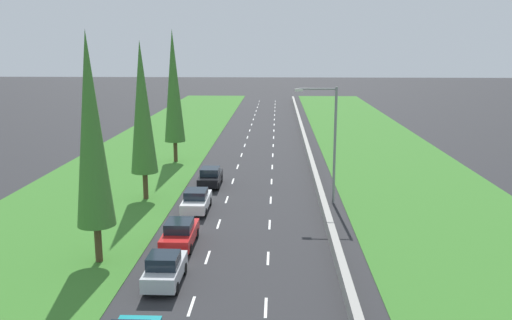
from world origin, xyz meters
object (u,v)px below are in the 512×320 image
at_px(white_sedan_left_lane, 196,200).
at_px(red_sedan_left_lane, 180,233).
at_px(poplar_tree_third, 142,108).
at_px(street_light_mast, 330,137).
at_px(black_sedan_left_lane, 210,177).
at_px(poplar_tree_second, 91,131).
at_px(poplar_tree_fourth, 173,87).
at_px(silver_hatchback_left_lane, 165,269).

bearing_deg(white_sedan_left_lane, red_sedan_left_lane, -89.72).
height_order(poplar_tree_third, street_light_mast, poplar_tree_third).
bearing_deg(poplar_tree_third, street_light_mast, -2.46).
bearing_deg(street_light_mast, red_sedan_left_lane, -136.04).
xyz_separation_m(black_sedan_left_lane, poplar_tree_third, (-4.65, -4.33, 6.48)).
height_order(red_sedan_left_lane, poplar_tree_second, poplar_tree_second).
bearing_deg(poplar_tree_second, poplar_tree_third, 91.86).
bearing_deg(street_light_mast, poplar_tree_second, -139.01).
bearing_deg(poplar_tree_second, poplar_tree_fourth, 91.39).
xyz_separation_m(white_sedan_left_lane, street_light_mast, (9.97, 2.43, 4.42)).
bearing_deg(black_sedan_left_lane, poplar_tree_fourth, 116.36).
relative_size(red_sedan_left_lane, poplar_tree_second, 0.35).
xyz_separation_m(poplar_tree_second, poplar_tree_third, (-0.42, 12.85, -0.21)).
xyz_separation_m(silver_hatchback_left_lane, poplar_tree_second, (-4.34, 2.80, 6.66)).
bearing_deg(poplar_tree_fourth, white_sedan_left_lane, -74.57).
xyz_separation_m(white_sedan_left_lane, black_sedan_left_lane, (0.13, 7.38, 0.00)).
height_order(black_sedan_left_lane, street_light_mast, street_light_mast).
xyz_separation_m(silver_hatchback_left_lane, black_sedan_left_lane, (-0.11, 19.98, -0.02)).
xyz_separation_m(silver_hatchback_left_lane, red_sedan_left_lane, (-0.21, 5.45, -0.02)).
height_order(silver_hatchback_left_lane, poplar_tree_fourth, poplar_tree_fourth).
xyz_separation_m(white_sedan_left_lane, poplar_tree_third, (-4.52, 3.05, 6.48)).
bearing_deg(poplar_tree_second, silver_hatchback_left_lane, -32.80).
relative_size(silver_hatchback_left_lane, street_light_mast, 0.43).
relative_size(white_sedan_left_lane, poplar_tree_second, 0.35).
xyz_separation_m(poplar_tree_second, street_light_mast, (14.07, 12.23, -2.26)).
relative_size(black_sedan_left_lane, poplar_tree_third, 0.36).
height_order(poplar_tree_fourth, street_light_mast, poplar_tree_fourth).
xyz_separation_m(poplar_tree_third, street_light_mast, (14.49, -0.62, -2.06)).
bearing_deg(red_sedan_left_lane, poplar_tree_third, 114.07).
relative_size(red_sedan_left_lane, black_sedan_left_lane, 1.00).
bearing_deg(silver_hatchback_left_lane, black_sedan_left_lane, 90.33).
distance_m(white_sedan_left_lane, street_light_mast, 11.17).
distance_m(red_sedan_left_lane, black_sedan_left_lane, 14.53).
bearing_deg(red_sedan_left_lane, poplar_tree_second, -147.36).
bearing_deg(poplar_tree_third, poplar_tree_second, -88.14).
distance_m(black_sedan_left_lane, street_light_mast, 11.87).
bearing_deg(poplar_tree_third, poplar_tree_fourth, 90.95).
xyz_separation_m(black_sedan_left_lane, poplar_tree_second, (-4.23, -17.18, 6.68)).
relative_size(poplar_tree_third, street_light_mast, 1.39).
height_order(silver_hatchback_left_lane, poplar_tree_second, poplar_tree_second).
bearing_deg(silver_hatchback_left_lane, street_light_mast, 57.08).
bearing_deg(poplar_tree_third, black_sedan_left_lane, 43.00).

